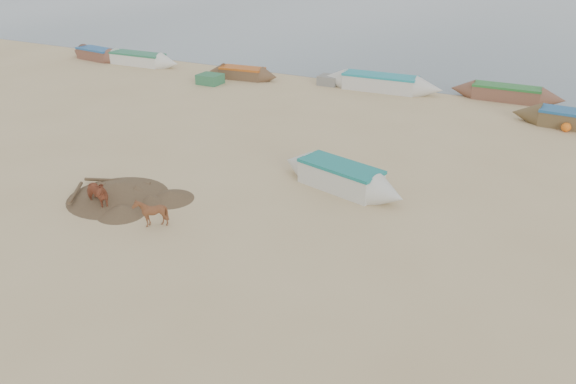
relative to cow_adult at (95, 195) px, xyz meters
The scene contains 7 objects.
ground 6.30m from the cow_adult, 14.50° to the right, with size 140.00×140.00×0.00m, color tan.
cow_adult is the anchor object (origin of this frame).
calf_front 2.37m from the cow_adult, ahead, with size 0.77×0.87×0.96m, color brown.
near_canoe 8.62m from the cow_adult, 39.52° to the left, with size 5.35×1.22×0.95m, color beige, non-canonical shape.
debris_pile 1.16m from the cow_adult, 95.71° to the left, with size 3.58×3.58×0.56m, color brown.
waterline_canoes 19.59m from the cow_adult, 72.46° to the left, with size 57.49×5.01×0.95m.
beach_clutter 20.20m from the cow_adult, 60.84° to the left, with size 43.52×4.42×0.64m.
Camera 1 is at (7.61, -10.54, 8.72)m, focal length 35.00 mm.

